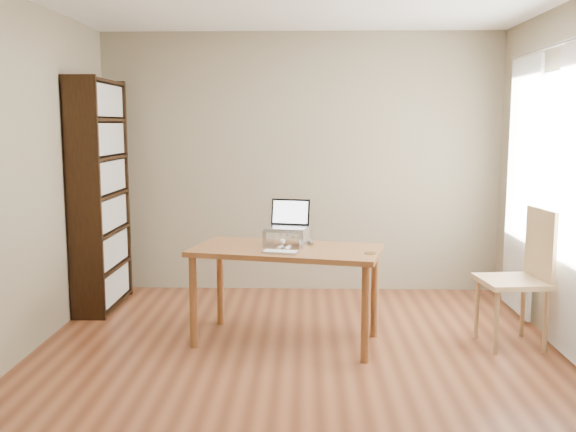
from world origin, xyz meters
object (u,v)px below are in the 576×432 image
Objects in this scene: laptop at (287,221)px; chair at (523,272)px; desk at (286,260)px; bookshelf at (100,195)px; cat at (291,237)px; keyboard at (280,252)px.

chair is at bearing 7.33° from laptop.
desk is 1.81m from chair.
bookshelf is 3.70m from chair.
laptop is at bearing -25.05° from bookshelf.
laptop is 0.73× the size of cat.
chair reaches higher than keyboard.
bookshelf is 6.00× the size of laptop.
desk is 0.20m from cat.
keyboard is 0.59× the size of cat.
cat is (0.04, -0.02, -0.13)m from laptop.
laptop is (1.74, -0.81, -0.11)m from bookshelf.
bookshelf reaches higher than cat.
chair is at bearing 15.96° from cat.
bookshelf is at bearing 163.89° from desk.
bookshelf reaches higher than laptop.
keyboard is at bearing -87.04° from desk.
laptop is 0.13m from cat.
chair is at bearing 18.92° from keyboard.
bookshelf is 1.98× the size of chair.
chair is (3.54, -0.97, -0.47)m from bookshelf.
cat is (1.77, -0.84, -0.24)m from bookshelf.
keyboard is (1.70, -1.17, -0.29)m from bookshelf.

